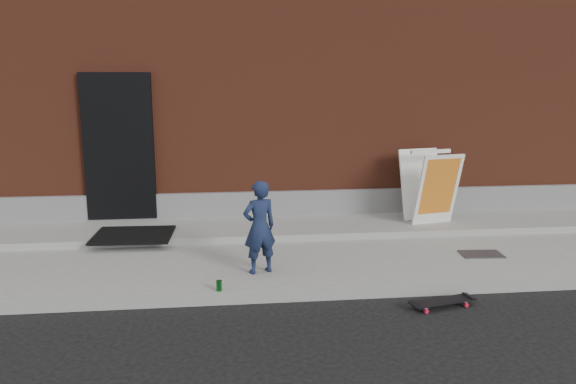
{
  "coord_description": "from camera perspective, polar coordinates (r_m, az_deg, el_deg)",
  "views": [
    {
      "loc": [
        -0.97,
        -5.82,
        2.48
      ],
      "look_at": [
        -0.23,
        0.8,
        1.09
      ],
      "focal_mm": 35.0,
      "sensor_mm": 36.0,
      "label": 1
    }
  ],
  "objects": [
    {
      "name": "ground",
      "position": [
        6.4,
        2.92,
        -11.01
      ],
      "size": [
        80.0,
        80.0,
        0.0
      ],
      "primitive_type": "plane",
      "color": "black",
      "rests_on": "ground"
    },
    {
      "name": "sidewalk",
      "position": [
        7.77,
        1.15,
        -6.24
      ],
      "size": [
        20.0,
        3.0,
        0.15
      ],
      "primitive_type": "cube",
      "color": "gray",
      "rests_on": "ground"
    },
    {
      "name": "apron",
      "position": [
        8.59,
        0.37,
        -3.6
      ],
      "size": [
        20.0,
        1.2,
        0.1
      ],
      "primitive_type": "cube",
      "color": "gray",
      "rests_on": "sidewalk"
    },
    {
      "name": "building",
      "position": [
        12.85,
        -2.07,
        11.87
      ],
      "size": [
        20.0,
        8.1,
        5.0
      ],
      "color": "maroon",
      "rests_on": "ground"
    },
    {
      "name": "child",
      "position": [
        6.67,
        -2.92,
        -3.59
      ],
      "size": [
        0.48,
        0.39,
        1.13
      ],
      "primitive_type": "imported",
      "rotation": [
        0.0,
        0.0,
        3.48
      ],
      "color": "#172240",
      "rests_on": "sidewalk"
    },
    {
      "name": "skateboard",
      "position": [
        6.44,
        15.42,
        -10.68
      ],
      "size": [
        0.75,
        0.34,
        0.08
      ],
      "color": "red",
      "rests_on": "ground"
    },
    {
      "name": "pizza_sign",
      "position": [
        8.87,
        14.22,
        0.58
      ],
      "size": [
        0.82,
        0.91,
        1.12
      ],
      "color": "white",
      "rests_on": "apron"
    },
    {
      "name": "soda_can",
      "position": [
        6.3,
        -7.01,
        -9.43
      ],
      "size": [
        0.08,
        0.08,
        0.12
      ],
      "primitive_type": "cylinder",
      "rotation": [
        0.0,
        0.0,
        0.37
      ],
      "color": "#1C8D2D",
      "rests_on": "sidewalk"
    },
    {
      "name": "doormat",
      "position": [
        8.24,
        -15.43,
        -4.24
      ],
      "size": [
        1.11,
        0.92,
        0.03
      ],
      "primitive_type": "cube",
      "rotation": [
        0.0,
        0.0,
        -0.04
      ],
      "color": "black",
      "rests_on": "apron"
    },
    {
      "name": "utility_plate",
      "position": [
        7.89,
        19.06,
        -5.99
      ],
      "size": [
        0.56,
        0.38,
        0.02
      ],
      "primitive_type": "cube",
      "rotation": [
        0.0,
        0.0,
        -0.07
      ],
      "color": "#4E4E52",
      "rests_on": "sidewalk"
    }
  ]
}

